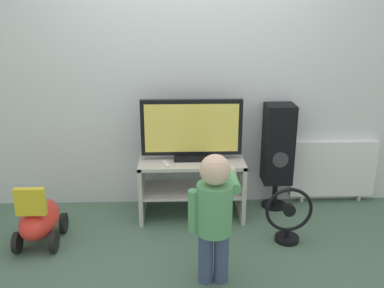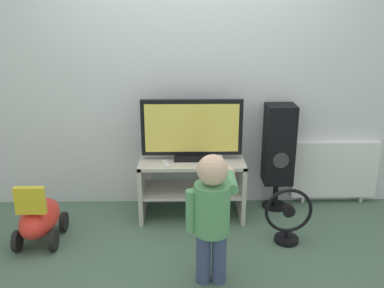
% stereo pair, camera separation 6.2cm
% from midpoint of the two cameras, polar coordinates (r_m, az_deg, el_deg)
% --- Properties ---
extents(ground_plane, '(16.00, 16.00, 0.00)m').
position_cam_midpoint_polar(ground_plane, '(3.85, 0.50, -10.91)').
color(ground_plane, '#4C6B56').
extents(wall_back, '(10.00, 0.06, 2.60)m').
position_cam_midpoint_polar(wall_back, '(3.94, 0.35, 9.87)').
color(wall_back, silver).
rests_on(wall_back, ground_plane).
extents(tv_stand, '(0.94, 0.46, 0.55)m').
position_cam_midpoint_polar(tv_stand, '(3.90, 0.43, -4.72)').
color(tv_stand, beige).
rests_on(tv_stand, ground_plane).
extents(television, '(0.89, 0.20, 0.54)m').
position_cam_midpoint_polar(television, '(3.77, 0.44, 1.85)').
color(television, black).
rests_on(television, tv_stand).
extents(game_console, '(0.05, 0.20, 0.04)m').
position_cam_midpoint_polar(game_console, '(3.83, 4.09, -1.77)').
color(game_console, white).
rests_on(game_console, tv_stand).
extents(remote_primary, '(0.07, 0.13, 0.03)m').
position_cam_midpoint_polar(remote_primary, '(3.70, -3.03, -2.69)').
color(remote_primary, white).
rests_on(remote_primary, tv_stand).
extents(child, '(0.36, 0.53, 0.95)m').
position_cam_midpoint_polar(child, '(2.92, 3.33, -8.66)').
color(child, '#3F4C72').
rests_on(child, ground_plane).
extents(speaker_tower, '(0.27, 0.25, 1.01)m').
position_cam_midpoint_polar(speaker_tower, '(4.04, 11.91, -0.32)').
color(speaker_tower, black).
rests_on(speaker_tower, ground_plane).
extents(floor_fan, '(0.39, 0.20, 0.48)m').
position_cam_midpoint_polar(floor_fan, '(3.62, 13.16, -9.61)').
color(floor_fan, black).
rests_on(floor_fan, ground_plane).
extents(ride_on_toy, '(0.33, 0.56, 0.55)m').
position_cam_midpoint_polar(ride_on_toy, '(3.75, -19.21, -9.33)').
color(ride_on_toy, red).
rests_on(ride_on_toy, ground_plane).
extents(radiator, '(0.82, 0.08, 0.62)m').
position_cam_midpoint_polar(radiator, '(4.39, 18.85, -3.25)').
color(radiator, white).
rests_on(radiator, ground_plane).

